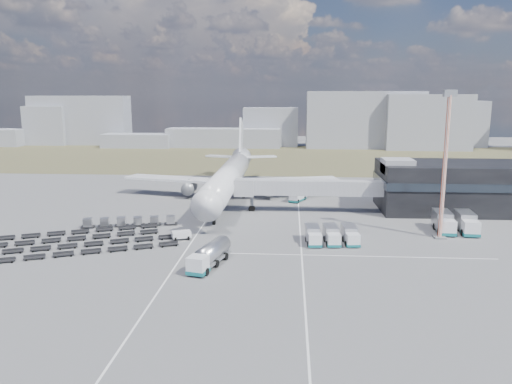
{
  "coord_description": "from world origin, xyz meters",
  "views": [
    {
      "loc": [
        14.07,
        -80.69,
        23.99
      ],
      "look_at": [
        7.06,
        20.65,
        4.0
      ],
      "focal_mm": 35.0,
      "sensor_mm": 36.0,
      "label": 1
    }
  ],
  "objects": [
    {
      "name": "baggage_dollies",
      "position": [
        -20.45,
        -4.77,
        0.36
      ],
      "size": [
        32.95,
        24.73,
        0.72
      ],
      "rotation": [
        0.0,
        0.0,
        0.41
      ],
      "color": "black",
      "rests_on": "ground"
    },
    {
      "name": "terminal",
      "position": [
        47.77,
        23.96,
        5.25
      ],
      "size": [
        30.4,
        16.4,
        11.0
      ],
      "color": "black",
      "rests_on": "ground"
    },
    {
      "name": "floodlight_mast",
      "position": [
        39.53,
        2.72,
        12.38
      ],
      "size": [
        2.36,
        1.91,
        24.7
      ],
      "rotation": [
        0.0,
        0.0,
        0.27
      ],
      "color": "#C84620",
      "rests_on": "ground"
    },
    {
      "name": "lane_markings",
      "position": [
        9.77,
        3.0,
        0.01
      ],
      "size": [
        47.12,
        110.0,
        0.01
      ],
      "color": "silver",
      "rests_on": "ground"
    },
    {
      "name": "skyline",
      "position": [
        6.35,
        148.94,
        10.21
      ],
      "size": [
        294.5,
        27.08,
        25.24
      ],
      "color": "gray",
      "rests_on": "ground"
    },
    {
      "name": "uld_row",
      "position": [
        -15.32,
        6.55,
        0.94
      ],
      "size": [
        17.26,
        5.14,
        1.58
      ],
      "rotation": [
        0.0,
        0.0,
        0.21
      ],
      "color": "black",
      "rests_on": "ground"
    },
    {
      "name": "service_trucks_near",
      "position": [
        20.99,
        -1.5,
        1.36
      ],
      "size": [
        8.73,
        6.9,
        2.5
      ],
      "rotation": [
        0.0,
        0.0,
        0.09
      ],
      "color": "silver",
      "rests_on": "ground"
    },
    {
      "name": "airliner",
      "position": [
        0.0,
        32.38,
        5.29
      ],
      "size": [
        51.59,
        64.53,
        17.62
      ],
      "color": "silver",
      "rests_on": "ground"
    },
    {
      "name": "service_trucks_far",
      "position": [
        43.28,
        6.8,
        1.74
      ],
      "size": [
        7.15,
        8.37,
        3.2
      ],
      "rotation": [
        0.0,
        0.0,
        -0.07
      ],
      "color": "silver",
      "rests_on": "ground"
    },
    {
      "name": "ground",
      "position": [
        0.0,
        0.0,
        0.0
      ],
      "size": [
        420.0,
        420.0,
        0.0
      ],
      "primitive_type": "plane",
      "color": "#565659",
      "rests_on": "ground"
    },
    {
      "name": "fuel_tanker",
      "position": [
        2.85,
        -13.94,
        1.63
      ],
      "size": [
        5.05,
        10.4,
        3.26
      ],
      "rotation": [
        0.0,
        0.0,
        -0.26
      ],
      "color": "silver",
      "rests_on": "ground"
    },
    {
      "name": "catering_truck",
      "position": [
        15.88,
        30.76,
        1.28
      ],
      "size": [
        4.19,
        5.87,
        2.49
      ],
      "rotation": [
        0.0,
        0.0,
        -0.41
      ],
      "color": "silver",
      "rests_on": "ground"
    },
    {
      "name": "grass_strip",
      "position": [
        0.0,
        110.0,
        0.01
      ],
      "size": [
        420.0,
        90.0,
        0.01
      ],
      "primitive_type": "cube",
      "color": "#4A422C",
      "rests_on": "ground"
    },
    {
      "name": "pushback_tug",
      "position": [
        -4.0,
        -1.12,
        0.71
      ],
      "size": [
        3.54,
        2.82,
        1.42
      ],
      "primitive_type": "cube",
      "rotation": [
        0.0,
        0.0,
        0.4
      ],
      "color": "silver",
      "rests_on": "ground"
    },
    {
      "name": "jet_bridge",
      "position": [
        15.9,
        20.42,
        5.05
      ],
      "size": [
        30.3,
        3.8,
        7.05
      ],
      "color": "#939399",
      "rests_on": "ground"
    }
  ]
}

